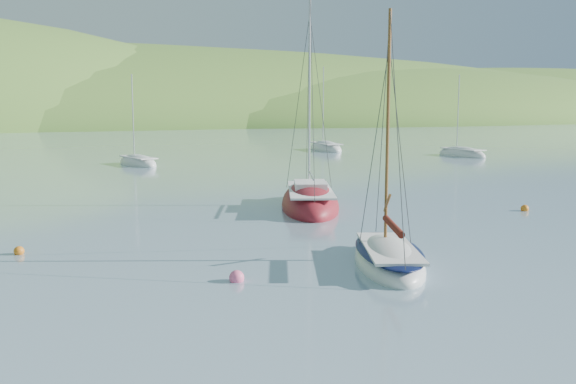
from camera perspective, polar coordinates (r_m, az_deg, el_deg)
name	(u,v)px	position (r m, az deg, el deg)	size (l,w,h in m)	color
ground	(371,276)	(21.96, 7.39, -7.38)	(700.00, 700.00, 0.00)	#758FA1
shoreline_hills	(34,124)	(190.98, -21.67, 5.67)	(690.00, 135.00, 56.00)	#40732B
daysailer_white	(389,259)	(23.36, 8.92, -5.92)	(4.43, 6.74, 9.73)	silver
sloop_red	(310,204)	(35.39, 1.97, -1.06)	(6.11, 9.57, 13.39)	maroon
distant_sloop_a	(138,163)	(61.37, -13.20, 2.50)	(3.85, 6.76, 9.12)	silver
distant_sloop_b	(326,149)	(78.09, 3.37, 3.84)	(3.20, 7.84, 10.95)	silver
distant_sloop_d	(462,155)	(72.25, 15.19, 3.23)	(3.09, 6.91, 9.55)	silver
mooring_buoys	(327,249)	(25.14, 3.49, -5.08)	(25.57, 7.85, 0.50)	#FFF82B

